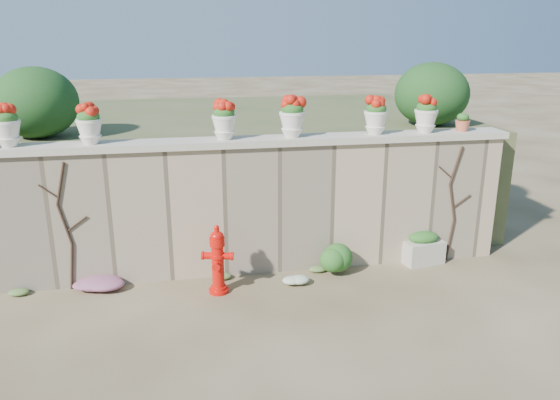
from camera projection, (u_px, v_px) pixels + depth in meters
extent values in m
plane|color=#4C3D26|center=(271.00, 326.00, 6.97)|extent=(80.00, 80.00, 0.00)
cube|color=tan|center=(251.00, 209.00, 8.37)|extent=(8.00, 0.40, 2.00)
cube|color=#B9AF9C|center=(250.00, 142.00, 8.06)|extent=(8.10, 0.52, 0.10)
cube|color=#384C23|center=(231.00, 162.00, 11.38)|extent=(9.00, 6.00, 2.00)
ellipsoid|color=#143814|center=(36.00, 103.00, 8.48)|extent=(1.30, 1.30, 1.10)
ellipsoid|color=#143814|center=(432.00, 94.00, 9.63)|extent=(1.30, 1.30, 1.10)
cylinder|color=black|center=(72.00, 267.00, 7.89)|extent=(0.12, 0.04, 0.70)
cylinder|color=black|center=(65.00, 225.00, 7.70)|extent=(0.17, 0.04, 0.61)
cylinder|color=black|center=(60.00, 184.00, 7.52)|extent=(0.18, 0.04, 0.61)
cylinder|color=black|center=(77.00, 224.00, 7.73)|extent=(0.30, 0.02, 0.22)
cylinder|color=black|center=(48.00, 191.00, 7.52)|extent=(0.25, 0.02, 0.21)
cylinder|color=black|center=(450.00, 240.00, 8.92)|extent=(0.12, 0.04, 0.70)
cylinder|color=black|center=(452.00, 202.00, 8.72)|extent=(0.17, 0.04, 0.61)
cylinder|color=black|center=(456.00, 165.00, 8.55)|extent=(0.18, 0.04, 0.61)
cylinder|color=black|center=(462.00, 201.00, 8.75)|extent=(0.30, 0.02, 0.22)
cylinder|color=black|center=(445.00, 172.00, 8.55)|extent=(0.25, 0.02, 0.21)
cylinder|color=red|center=(219.00, 290.00, 7.89)|extent=(0.29, 0.29, 0.05)
cylinder|color=red|center=(218.00, 266.00, 7.77)|extent=(0.17, 0.17, 0.64)
cylinder|color=red|center=(218.00, 256.00, 7.73)|extent=(0.22, 0.22, 0.04)
cylinder|color=red|center=(217.00, 242.00, 7.66)|extent=(0.22, 0.22, 0.12)
ellipsoid|color=red|center=(217.00, 235.00, 7.63)|extent=(0.20, 0.20, 0.14)
cylinder|color=red|center=(217.00, 229.00, 7.61)|extent=(0.07, 0.07, 0.10)
cylinder|color=red|center=(208.00, 256.00, 7.73)|extent=(0.16, 0.13, 0.10)
cylinder|color=red|center=(228.00, 256.00, 7.72)|extent=(0.16, 0.13, 0.10)
cylinder|color=red|center=(217.00, 266.00, 7.65)|extent=(0.11, 0.12, 0.09)
cube|color=#B9AF9C|center=(422.00, 252.00, 8.85)|extent=(0.69, 0.47, 0.37)
ellipsoid|color=#1E5119|center=(424.00, 237.00, 8.78)|extent=(0.53, 0.37, 0.19)
ellipsoid|color=#1E5119|center=(335.00, 258.00, 8.31)|extent=(0.64, 0.57, 0.61)
ellipsoid|color=#C52798|center=(97.00, 283.00, 7.91)|extent=(0.86, 0.58, 0.23)
ellipsoid|color=white|center=(297.00, 280.00, 8.07)|extent=(0.50, 0.40, 0.18)
ellipsoid|color=#1E5119|center=(5.00, 117.00, 7.35)|extent=(0.32, 0.32, 0.19)
ellipsoid|color=red|center=(4.00, 112.00, 7.33)|extent=(0.28, 0.28, 0.20)
ellipsoid|color=#1E5119|center=(88.00, 116.00, 7.54)|extent=(0.31, 0.31, 0.18)
ellipsoid|color=red|center=(88.00, 111.00, 7.52)|extent=(0.27, 0.27, 0.19)
ellipsoid|color=#1E5119|center=(224.00, 113.00, 7.87)|extent=(0.31, 0.31, 0.19)
ellipsoid|color=red|center=(224.00, 107.00, 7.84)|extent=(0.27, 0.27, 0.19)
ellipsoid|color=#1E5119|center=(292.00, 109.00, 8.03)|extent=(0.33, 0.33, 0.20)
ellipsoid|color=red|center=(292.00, 103.00, 8.01)|extent=(0.29, 0.29, 0.21)
ellipsoid|color=#1E5119|center=(376.00, 109.00, 8.27)|extent=(0.31, 0.31, 0.19)
ellipsoid|color=red|center=(376.00, 103.00, 8.24)|extent=(0.27, 0.27, 0.20)
ellipsoid|color=#1E5119|center=(427.00, 107.00, 8.41)|extent=(0.31, 0.31, 0.19)
ellipsoid|color=red|center=(427.00, 102.00, 8.39)|extent=(0.27, 0.27, 0.20)
ellipsoid|color=#1E5119|center=(463.00, 118.00, 8.57)|extent=(0.19, 0.19, 0.13)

